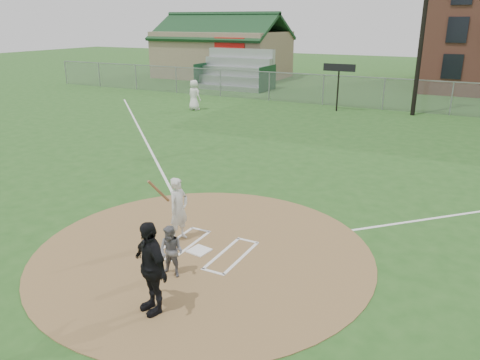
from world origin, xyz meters
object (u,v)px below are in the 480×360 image
at_px(ondeck_player, 194,95).
at_px(batter_at_plate, 179,209).
at_px(umpire, 151,267).
at_px(catcher, 171,252).
at_px(home_plate, 199,251).

relative_size(ondeck_player, batter_at_plate, 1.07).
bearing_deg(umpire, catcher, 133.45).
bearing_deg(catcher, batter_at_plate, 114.19).
distance_m(umpire, batter_at_plate, 3.18).
distance_m(catcher, umpire, 1.38).
xyz_separation_m(catcher, ondeck_player, (-10.71, 17.70, 0.33)).
bearing_deg(home_plate, catcher, -86.23).
relative_size(home_plate, batter_at_plate, 0.27).
height_order(ondeck_player, batter_at_plate, ondeck_player).
height_order(home_plate, umpire, umpire).
bearing_deg(batter_at_plate, umpire, -65.22).
relative_size(catcher, ondeck_player, 0.63).
xyz_separation_m(umpire, ondeck_player, (-11.15, 18.96, -0.03)).
distance_m(home_plate, ondeck_player, 19.58).
xyz_separation_m(home_plate, ondeck_player, (-10.63, 16.42, 0.91)).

